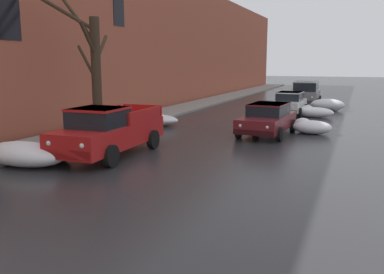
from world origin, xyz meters
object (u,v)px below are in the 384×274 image
object	(u,v)px
sedan_white_parked_kerbside_mid	(289,103)
bare_tree_second_along_sidewalk	(94,70)
pickup_truck_red_approaching_near_lane	(109,131)
sedan_maroon_parked_kerbside_close	(268,118)
suv_grey_parked_far_down_block	(306,92)

from	to	relation	value
sedan_white_parked_kerbside_mid	bare_tree_second_along_sidewalk	bearing A→B (deg)	-118.22
pickup_truck_red_approaching_near_lane	sedan_maroon_parked_kerbside_close	distance (m)	7.65
sedan_maroon_parked_kerbside_close	suv_grey_parked_far_down_block	distance (m)	14.17
bare_tree_second_along_sidewalk	suv_grey_parked_far_down_block	bearing A→B (deg)	70.08
bare_tree_second_along_sidewalk	sedan_white_parked_kerbside_mid	size ratio (longest dim) A/B	1.45
pickup_truck_red_approaching_near_lane	sedan_white_parked_kerbside_mid	xyz separation A→B (m)	(3.96, 14.24, -0.13)
bare_tree_second_along_sidewalk	sedan_maroon_parked_kerbside_close	distance (m)	7.89
bare_tree_second_along_sidewalk	suv_grey_parked_far_down_block	xyz separation A→B (m)	(6.52, 17.99, -1.94)
sedan_maroon_parked_kerbside_close	suv_grey_parked_far_down_block	world-z (taller)	suv_grey_parked_far_down_block
bare_tree_second_along_sidewalk	pickup_truck_red_approaching_near_lane	distance (m)	4.01
bare_tree_second_along_sidewalk	suv_grey_parked_far_down_block	size ratio (longest dim) A/B	1.27
pickup_truck_red_approaching_near_lane	sedan_maroon_parked_kerbside_close	bearing A→B (deg)	56.35
bare_tree_second_along_sidewalk	sedan_maroon_parked_kerbside_close	size ratio (longest dim) A/B	1.35
pickup_truck_red_approaching_near_lane	sedan_maroon_parked_kerbside_close	xyz separation A→B (m)	(4.24, 6.37, -0.13)
suv_grey_parked_far_down_block	sedan_maroon_parked_kerbside_close	bearing A→B (deg)	-89.86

